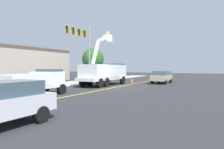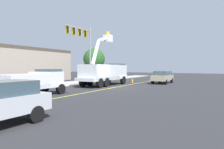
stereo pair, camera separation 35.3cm
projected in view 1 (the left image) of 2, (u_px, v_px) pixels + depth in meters
ground at (112, 88)px, 21.68m from camera, size 120.00×120.00×0.00m
sidewalk_far_side at (56, 84)px, 25.45m from camera, size 60.09×8.43×0.12m
lane_centre_stripe at (112, 88)px, 21.68m from camera, size 49.85×4.20×0.01m
utility_bucket_truck at (105, 72)px, 24.83m from camera, size 8.38×3.15×6.77m
service_pickup_truck at (35, 82)px, 15.51m from camera, size 5.75×2.55×2.06m
passing_minivan at (162, 76)px, 27.89m from camera, size 4.94×2.28×1.69m
traffic_cone_leading at (30, 95)px, 12.92m from camera, size 0.40×0.40×0.86m
traffic_cone_mid_front at (132, 81)px, 27.87m from camera, size 0.40×0.40×0.74m
traffic_signal_mast at (82, 41)px, 28.38m from camera, size 5.68×0.87×8.17m
street_tree_right at (93, 59)px, 34.17m from camera, size 3.64×3.64×5.39m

